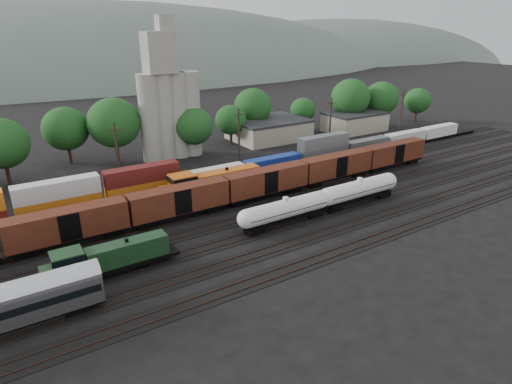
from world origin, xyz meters
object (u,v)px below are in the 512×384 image
green_locomotive (105,259)px  tank_car_a (285,210)px  orange_locomotive (210,183)px  grain_silo (169,106)px

green_locomotive → tank_car_a: size_ratio=0.99×
orange_locomotive → grain_silo: 27.65m
orange_locomotive → grain_silo: size_ratio=0.66×
tank_car_a → grain_silo: size_ratio=0.54×
tank_car_a → orange_locomotive: orange_locomotive is taller
grain_silo → tank_car_a: bearing=-89.3°
green_locomotive → tank_car_a: 25.37m
tank_car_a → orange_locomotive: (-4.50, 15.00, 0.28)m
tank_car_a → orange_locomotive: 15.66m
green_locomotive → grain_silo: size_ratio=0.53×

